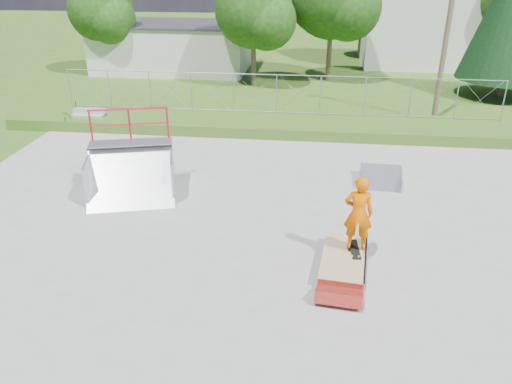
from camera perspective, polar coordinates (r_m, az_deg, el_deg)
ground at (r=14.15m, az=-1.26°, el=-4.94°), size 120.00×120.00×0.00m
concrete_pad at (r=14.14m, az=-1.26°, el=-4.87°), size 20.00×16.00×0.04m
grass_berm at (r=22.73m, az=2.10°, el=7.70°), size 24.00×3.00×0.50m
grind_box at (r=12.90m, az=9.97°, el=-7.81°), size 1.31×2.33×0.33m
quarter_pipe at (r=16.29m, az=-14.27°, el=3.69°), size 3.17×2.88×2.68m
flat_bank_ramp at (r=17.69m, az=14.06°, el=1.53°), size 1.54×1.62×0.43m
skateboard at (r=13.01m, az=11.22°, el=-6.50°), size 0.30×0.81×0.13m
skater at (r=12.53m, az=11.59°, el=-2.70°), size 0.73×0.50×1.95m
concrete_stairs at (r=24.15m, az=-18.80°, el=7.80°), size 1.50×1.60×0.80m
chain_link_fence at (r=23.37m, az=2.36°, el=11.12°), size 20.00×0.06×1.80m
utility_building_flat at (r=35.91m, az=-9.38°, el=16.00°), size 10.00×6.00×3.00m
gable_house at (r=38.91m, az=18.62°, el=19.27°), size 8.40×6.08×8.94m
utility_pole at (r=24.96m, az=20.98°, el=16.56°), size 0.24×0.24×8.00m
tree_left_near at (r=30.27m, az=0.16°, el=19.86°), size 4.76×4.48×6.65m
tree_left_far at (r=34.83m, az=-17.00°, el=19.06°), size 4.42×4.16×6.18m
tree_back_mid at (r=40.25m, az=12.49°, el=19.81°), size 4.08×3.84×5.70m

